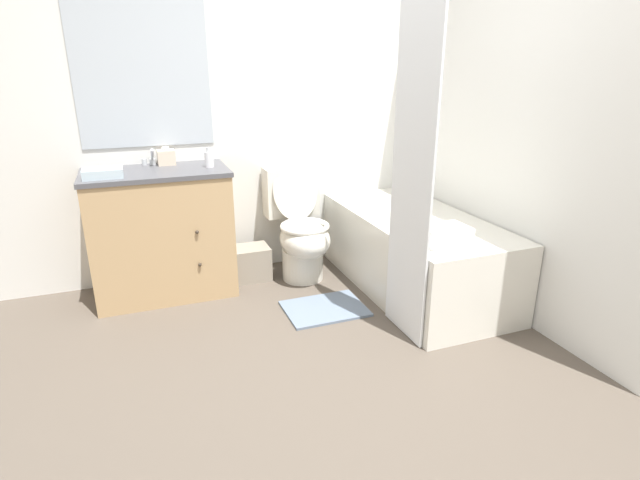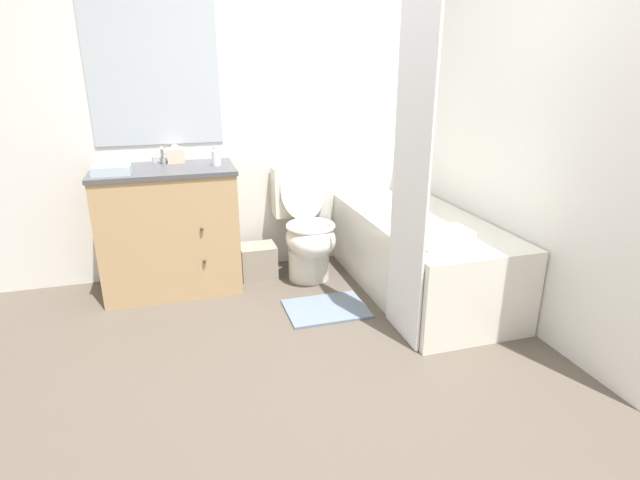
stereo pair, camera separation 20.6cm
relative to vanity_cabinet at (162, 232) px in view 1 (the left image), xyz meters
The scene contains 14 objects.
ground_plane 1.79m from the vanity_cabinet, 63.08° to the right, with size 14.00×14.00×0.00m, color brown.
wall_back 1.16m from the vanity_cabinet, 19.73° to the left, with size 8.00×0.06×2.50m.
wall_right 2.30m from the vanity_cabinet, 17.42° to the right, with size 0.05×2.80×2.50m.
vanity_cabinet is the anchor object (origin of this frame).
sink_faucet 0.50m from the vanity_cabinet, 90.00° to the left, with size 0.14×0.12×0.12m.
toilet 0.97m from the vanity_cabinet, ahead, with size 0.40×0.63×0.84m.
bathtub 1.75m from the vanity_cabinet, 17.99° to the right, with size 0.74×1.58×0.53m.
shower_curtain 1.74m from the vanity_cabinet, 40.28° to the right, with size 0.02×0.41×1.90m.
wastebasket 0.69m from the vanity_cabinet, ahead, with size 0.26×0.22×0.25m.
tissue_box 0.51m from the vanity_cabinet, 62.04° to the left, with size 0.11×0.11×0.13m.
soap_dispenser 0.59m from the vanity_cabinet, ahead, with size 0.06×0.06×0.13m.
hand_towel_folded 0.56m from the vanity_cabinet, 157.13° to the right, with size 0.23×0.15×0.06m.
bath_towel_folded 1.86m from the vanity_cabinet, 35.68° to the right, with size 0.27×0.20×0.10m.
bath_mat 1.22m from the vanity_cabinet, 34.90° to the right, with size 0.52×0.39×0.02m.
Camera 1 is at (-0.92, -1.83, 1.53)m, focal length 28.00 mm.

